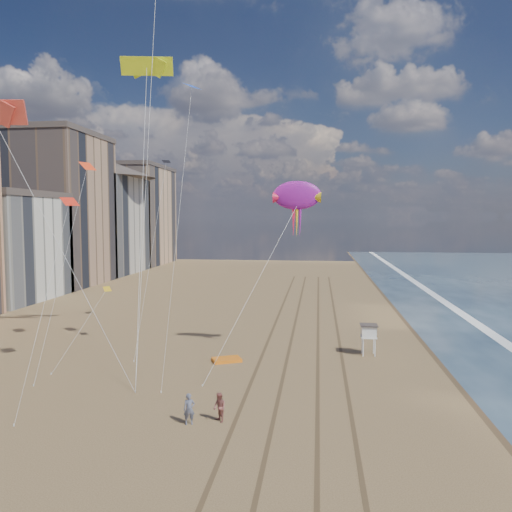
{
  "coord_description": "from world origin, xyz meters",
  "views": [
    {
      "loc": [
        3.96,
        -18.06,
        12.99
      ],
      "look_at": [
        -1.58,
        26.0,
        9.5
      ],
      "focal_mm": 35.0,
      "sensor_mm": 36.0,
      "label": 1
    }
  ],
  "objects_px": {
    "kite_flyer_a": "(189,409)",
    "kite_flyer_b": "(220,407)",
    "lifeguard_stand": "(369,332)",
    "grounded_kite": "(227,360)",
    "show_kite": "(297,196)"
  },
  "relations": [
    {
      "from": "kite_flyer_a",
      "to": "kite_flyer_b",
      "type": "height_order",
      "value": "kite_flyer_a"
    },
    {
      "from": "lifeguard_stand",
      "to": "grounded_kite",
      "type": "xyz_separation_m",
      "value": [
        -12.88,
        -3.68,
        -2.1
      ]
    },
    {
      "from": "grounded_kite",
      "to": "kite_flyer_a",
      "type": "relative_size",
      "value": 1.29
    },
    {
      "from": "grounded_kite",
      "to": "kite_flyer_b",
      "type": "xyz_separation_m",
      "value": [
        1.99,
        -13.17,
        0.79
      ]
    },
    {
      "from": "kite_flyer_b",
      "to": "lifeguard_stand",
      "type": "bearing_deg",
      "value": 107.37
    },
    {
      "from": "kite_flyer_a",
      "to": "kite_flyer_b",
      "type": "distance_m",
      "value": 1.91
    },
    {
      "from": "kite_flyer_a",
      "to": "kite_flyer_b",
      "type": "relative_size",
      "value": 1.05
    },
    {
      "from": "lifeguard_stand",
      "to": "kite_flyer_a",
      "type": "relative_size",
      "value": 1.49
    },
    {
      "from": "show_kite",
      "to": "kite_flyer_b",
      "type": "relative_size",
      "value": 9.74
    },
    {
      "from": "lifeguard_stand",
      "to": "show_kite",
      "type": "relative_size",
      "value": 0.16
    },
    {
      "from": "lifeguard_stand",
      "to": "show_kite",
      "type": "xyz_separation_m",
      "value": [
        -6.75,
        -1.65,
        12.64
      ]
    },
    {
      "from": "show_kite",
      "to": "grounded_kite",
      "type": "bearing_deg",
      "value": -161.73
    },
    {
      "from": "lifeguard_stand",
      "to": "kite_flyer_a",
      "type": "xyz_separation_m",
      "value": [
        -12.71,
        -17.44,
        -1.27
      ]
    },
    {
      "from": "show_kite",
      "to": "kite_flyer_b",
      "type": "bearing_deg",
      "value": -105.25
    },
    {
      "from": "grounded_kite",
      "to": "kite_flyer_b",
      "type": "height_order",
      "value": "kite_flyer_b"
    }
  ]
}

